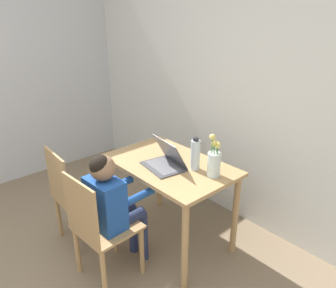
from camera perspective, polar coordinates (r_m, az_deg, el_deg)
name	(u,v)px	position (r m, az deg, el deg)	size (l,w,h in m)	color
wall_back	(252,88)	(2.88, 14.34, 9.38)	(6.40, 0.05, 2.50)	silver
dining_table	(170,175)	(2.65, 0.31, -5.48)	(1.03, 0.66, 0.74)	tan
chair_occupied	(99,228)	(2.42, -11.91, -14.08)	(0.42, 0.42, 0.86)	tan
chair_spare	(75,196)	(2.83, -15.90, -8.68)	(0.42, 0.42, 0.86)	tan
person_seated	(112,200)	(2.38, -9.75, -9.62)	(0.31, 0.44, 0.99)	#1E4C9E
laptop	(166,160)	(2.53, -0.34, -2.85)	(0.36, 0.29, 0.22)	#4C4C51
flower_vase	(214,161)	(2.38, 8.03, -2.96)	(0.10, 0.10, 0.33)	silver
water_bottle	(195,155)	(2.46, 4.79, -1.86)	(0.07, 0.07, 0.26)	silver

